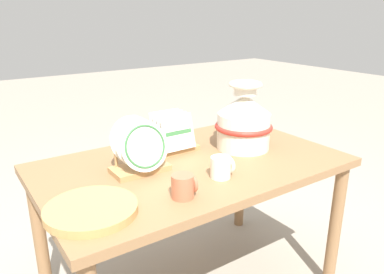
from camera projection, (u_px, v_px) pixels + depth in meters
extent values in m
cube|color=olive|center=(192.00, 165.00, 1.59)|extent=(1.27, 0.77, 0.03)
cylinder|color=olive|center=(335.00, 227.00, 1.75)|extent=(0.06, 0.06, 0.64)
cylinder|color=olive|center=(40.00, 240.00, 1.65)|extent=(0.06, 0.06, 0.64)
cylinder|color=olive|center=(241.00, 178.00, 2.27)|extent=(0.06, 0.06, 0.64)
cylinder|color=silver|center=(243.00, 131.00, 1.72)|extent=(0.24, 0.24, 0.17)
cone|color=silver|center=(245.00, 104.00, 1.68)|extent=(0.24, 0.24, 0.08)
cylinder|color=silver|center=(245.00, 90.00, 1.66)|extent=(0.10, 0.10, 0.05)
torus|color=silver|center=(245.00, 84.00, 1.66)|extent=(0.15, 0.15, 0.02)
torus|color=#B72D23|center=(244.00, 127.00, 1.72)|extent=(0.27, 0.27, 0.02)
cube|color=tan|center=(140.00, 169.00, 1.49)|extent=(0.22, 0.12, 0.02)
cylinder|color=tan|center=(116.00, 160.00, 1.47)|extent=(0.01, 0.01, 0.06)
cylinder|color=tan|center=(151.00, 152.00, 1.56)|extent=(0.01, 0.01, 0.06)
cylinder|color=white|center=(145.00, 147.00, 1.41)|extent=(0.19, 0.06, 0.19)
torus|color=#38703D|center=(145.00, 147.00, 1.41)|extent=(0.17, 0.06, 0.16)
cylinder|color=white|center=(139.00, 143.00, 1.45)|extent=(0.19, 0.06, 0.19)
cylinder|color=white|center=(133.00, 139.00, 1.49)|extent=(0.19, 0.06, 0.19)
cube|color=tan|center=(173.00, 148.00, 1.71)|extent=(0.22, 0.12, 0.02)
cylinder|color=tan|center=(152.00, 141.00, 1.69)|extent=(0.01, 0.01, 0.06)
cylinder|color=tan|center=(181.00, 135.00, 1.78)|extent=(0.01, 0.01, 0.06)
cube|color=white|center=(178.00, 133.00, 1.64)|extent=(0.15, 0.05, 0.15)
cube|color=white|center=(174.00, 131.00, 1.67)|extent=(0.15, 0.05, 0.15)
cube|color=white|center=(170.00, 129.00, 1.69)|extent=(0.15, 0.05, 0.15)
cube|color=white|center=(166.00, 127.00, 1.72)|extent=(0.15, 0.05, 0.15)
cube|color=#38703D|center=(179.00, 133.00, 1.64)|extent=(0.13, 0.01, 0.02)
cylinder|color=tan|center=(91.00, 212.00, 1.17)|extent=(0.29, 0.29, 0.01)
cylinder|color=tan|center=(91.00, 210.00, 1.17)|extent=(0.29, 0.29, 0.01)
cylinder|color=tan|center=(91.00, 207.00, 1.17)|extent=(0.29, 0.29, 0.01)
cylinder|color=silver|center=(221.00, 167.00, 1.42)|extent=(0.08, 0.08, 0.08)
torus|color=silver|center=(229.00, 165.00, 1.44)|extent=(0.01, 0.07, 0.07)
cylinder|color=#B76647|center=(183.00, 186.00, 1.27)|extent=(0.08, 0.08, 0.08)
torus|color=#B76647|center=(192.00, 183.00, 1.29)|extent=(0.01, 0.07, 0.07)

